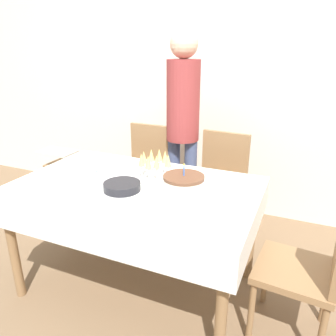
{
  "coord_description": "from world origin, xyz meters",
  "views": [
    {
      "loc": [
        0.96,
        -1.67,
        1.6
      ],
      "look_at": [
        0.2,
        0.07,
        0.9
      ],
      "focal_mm": 35.0,
      "sensor_mm": 36.0,
      "label": 1
    }
  ],
  "objects_px": {
    "birthday_cake": "(184,186)",
    "champagne_tray": "(154,164)",
    "person_standing": "(183,115)",
    "high_chair": "(66,171)",
    "dining_chair_far_left": "(146,173)",
    "plate_stack_main": "(122,186)",
    "dining_chair_far_right": "(219,185)",
    "dining_chair_right_end": "(314,262)"
  },
  "relations": [
    {
      "from": "birthday_cake",
      "to": "champagne_tray",
      "type": "relative_size",
      "value": 0.84
    },
    {
      "from": "person_standing",
      "to": "high_chair",
      "type": "height_order",
      "value": "person_standing"
    },
    {
      "from": "champagne_tray",
      "to": "person_standing",
      "type": "relative_size",
      "value": 0.17
    },
    {
      "from": "dining_chair_far_left",
      "to": "person_standing",
      "type": "relative_size",
      "value": 0.55
    },
    {
      "from": "champagne_tray",
      "to": "dining_chair_far_left",
      "type": "bearing_deg",
      "value": 121.89
    },
    {
      "from": "person_standing",
      "to": "high_chair",
      "type": "relative_size",
      "value": 2.45
    },
    {
      "from": "birthday_cake",
      "to": "plate_stack_main",
      "type": "height_order",
      "value": "birthday_cake"
    },
    {
      "from": "dining_chair_far_left",
      "to": "dining_chair_far_right",
      "type": "relative_size",
      "value": 1.0
    },
    {
      "from": "dining_chair_far_right",
      "to": "birthday_cake",
      "type": "distance_m",
      "value": 0.88
    },
    {
      "from": "dining_chair_right_end",
      "to": "plate_stack_main",
      "type": "relative_size",
      "value": 4.17
    },
    {
      "from": "dining_chair_far_right",
      "to": "person_standing",
      "type": "distance_m",
      "value": 0.67
    },
    {
      "from": "dining_chair_far_left",
      "to": "birthday_cake",
      "type": "relative_size",
      "value": 3.91
    },
    {
      "from": "champagne_tray",
      "to": "high_chair",
      "type": "relative_size",
      "value": 0.41
    },
    {
      "from": "dining_chair_far_left",
      "to": "champagne_tray",
      "type": "height_order",
      "value": "champagne_tray"
    },
    {
      "from": "dining_chair_far_right",
      "to": "dining_chair_right_end",
      "type": "relative_size",
      "value": 1.0
    },
    {
      "from": "dining_chair_far_right",
      "to": "plate_stack_main",
      "type": "height_order",
      "value": "dining_chair_far_right"
    },
    {
      "from": "champagne_tray",
      "to": "high_chair",
      "type": "xyz_separation_m",
      "value": [
        -1.18,
        0.46,
        -0.39
      ]
    },
    {
      "from": "champagne_tray",
      "to": "dining_chair_right_end",
      "type": "bearing_deg",
      "value": -9.35
    },
    {
      "from": "birthday_cake",
      "to": "champagne_tray",
      "type": "height_order",
      "value": "birthday_cake"
    },
    {
      "from": "dining_chair_right_end",
      "to": "champagne_tray",
      "type": "xyz_separation_m",
      "value": [
        -1.03,
        0.17,
        0.35
      ]
    },
    {
      "from": "dining_chair_far_left",
      "to": "champagne_tray",
      "type": "relative_size",
      "value": 3.3
    },
    {
      "from": "dining_chair_right_end",
      "to": "plate_stack_main",
      "type": "height_order",
      "value": "dining_chair_right_end"
    },
    {
      "from": "plate_stack_main",
      "to": "high_chair",
      "type": "relative_size",
      "value": 0.32
    },
    {
      "from": "dining_chair_far_right",
      "to": "dining_chair_right_end",
      "type": "distance_m",
      "value": 1.1
    },
    {
      "from": "dining_chair_right_end",
      "to": "plate_stack_main",
      "type": "bearing_deg",
      "value": -175.26
    },
    {
      "from": "dining_chair_right_end",
      "to": "person_standing",
      "type": "height_order",
      "value": "person_standing"
    },
    {
      "from": "champagne_tray",
      "to": "plate_stack_main",
      "type": "relative_size",
      "value": 1.26
    },
    {
      "from": "birthday_cake",
      "to": "plate_stack_main",
      "type": "bearing_deg",
      "value": -167.96
    },
    {
      "from": "dining_chair_right_end",
      "to": "person_standing",
      "type": "xyz_separation_m",
      "value": [
        -1.12,
        0.92,
        0.54
      ]
    },
    {
      "from": "dining_chair_far_right",
      "to": "dining_chair_right_end",
      "type": "xyz_separation_m",
      "value": [
        0.74,
        -0.81,
        0.0
      ]
    },
    {
      "from": "dining_chair_far_left",
      "to": "birthday_cake",
      "type": "height_order",
      "value": "birthday_cake"
    },
    {
      "from": "birthday_cake",
      "to": "dining_chair_right_end",
      "type": "bearing_deg",
      "value": 1.04
    },
    {
      "from": "champagne_tray",
      "to": "person_standing",
      "type": "xyz_separation_m",
      "value": [
        -0.09,
        0.75,
        0.19
      ]
    },
    {
      "from": "dining_chair_far_right",
      "to": "high_chair",
      "type": "distance_m",
      "value": 1.48
    },
    {
      "from": "plate_stack_main",
      "to": "person_standing",
      "type": "bearing_deg",
      "value": 89.92
    },
    {
      "from": "birthday_cake",
      "to": "person_standing",
      "type": "distance_m",
      "value": 1.03
    },
    {
      "from": "birthday_cake",
      "to": "person_standing",
      "type": "bearing_deg",
      "value": 111.6
    },
    {
      "from": "person_standing",
      "to": "plate_stack_main",
      "type": "bearing_deg",
      "value": -90.08
    },
    {
      "from": "birthday_cake",
      "to": "plate_stack_main",
      "type": "distance_m",
      "value": 0.38
    },
    {
      "from": "plate_stack_main",
      "to": "champagne_tray",
      "type": "bearing_deg",
      "value": 70.49
    },
    {
      "from": "high_chair",
      "to": "birthday_cake",
      "type": "bearing_deg",
      "value": -23.9
    },
    {
      "from": "birthday_cake",
      "to": "high_chair",
      "type": "height_order",
      "value": "birthday_cake"
    }
  ]
}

